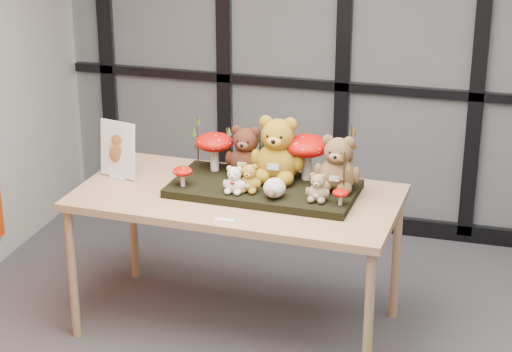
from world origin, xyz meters
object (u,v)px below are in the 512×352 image
(bear_brown_medium, at_px, (246,148))
(mushroom_back_left, at_px, (215,150))
(bear_tan_back, at_px, (338,160))
(mushroom_front_left, at_px, (183,175))
(bear_small_yellow, at_px, (249,176))
(diorama_tray, at_px, (264,189))
(mushroom_front_right, at_px, (340,196))
(bear_pooh_yellow, at_px, (278,145))
(bear_beige_small, at_px, (318,185))
(display_table, at_px, (237,205))
(plush_cream_hedgehog, at_px, (275,187))
(sign_holder, at_px, (118,152))
(mushroom_back_right, at_px, (307,155))
(bear_white_bow, at_px, (234,178))

(bear_brown_medium, distance_m, mushroom_back_left, 0.20)
(bear_brown_medium, relative_size, bear_tan_back, 0.94)
(mushroom_back_left, distance_m, mushroom_front_left, 0.30)
(bear_small_yellow, height_order, mushroom_back_left, mushroom_back_left)
(bear_brown_medium, xyz_separation_m, mushroom_front_left, (-0.28, -0.27, -0.10))
(diorama_tray, height_order, mushroom_back_left, mushroom_back_left)
(mushroom_front_right, bearing_deg, bear_pooh_yellow, 146.61)
(mushroom_back_left, bearing_deg, bear_beige_small, -23.11)
(mushroom_back_left, bearing_deg, display_table, -46.63)
(display_table, distance_m, plush_cream_hedgehog, 0.31)
(diorama_tray, height_order, plush_cream_hedgehog, plush_cream_hedgehog)
(bear_small_yellow, height_order, sign_holder, sign_holder)
(bear_beige_small, relative_size, sign_holder, 0.51)
(mushroom_back_left, distance_m, mushroom_back_right, 0.54)
(mushroom_back_right, bearing_deg, bear_pooh_yellow, -163.33)
(bear_white_bow, bearing_deg, bear_brown_medium, 96.02)
(diorama_tray, xyz_separation_m, bear_white_bow, (-0.12, -0.15, 0.11))
(bear_pooh_yellow, xyz_separation_m, sign_holder, (-0.91, -0.12, -0.09))
(mushroom_back_left, relative_size, mushroom_back_right, 0.86)
(bear_tan_back, relative_size, sign_holder, 1.00)
(bear_pooh_yellow, xyz_separation_m, bear_tan_back, (0.35, -0.05, -0.03))
(display_table, bearing_deg, bear_white_bow, -79.24)
(bear_pooh_yellow, relative_size, bear_white_bow, 2.42)
(bear_white_bow, bearing_deg, display_table, 100.76)
(display_table, bearing_deg, mushroom_front_right, -7.23)
(diorama_tray, height_order, bear_tan_back, bear_tan_back)
(bear_white_bow, relative_size, bear_beige_small, 0.97)
(bear_pooh_yellow, bearing_deg, bear_tan_back, -6.22)
(bear_pooh_yellow, distance_m, mushroom_front_right, 0.51)
(bear_beige_small, distance_m, mushroom_front_right, 0.13)
(bear_white_bow, xyz_separation_m, mushroom_back_left, (-0.21, 0.30, 0.04))
(bear_tan_back, xyz_separation_m, bear_beige_small, (-0.07, -0.19, -0.08))
(bear_tan_back, bearing_deg, bear_brown_medium, 174.14)
(mushroom_front_left, xyz_separation_m, mushroom_front_right, (0.88, -0.03, -0.01))
(bear_white_bow, height_order, mushroom_front_left, bear_white_bow)
(plush_cream_hedgehog, bearing_deg, mushroom_front_right, 1.32)
(bear_white_bow, bearing_deg, mushroom_front_left, 179.62)
(display_table, height_order, bear_brown_medium, bear_brown_medium)
(display_table, height_order, bear_tan_back, bear_tan_back)
(bear_brown_medium, xyz_separation_m, bear_small_yellow, (0.09, -0.24, -0.07))
(diorama_tray, distance_m, bear_brown_medium, 0.27)
(bear_beige_small, height_order, mushroom_back_right, mushroom_back_right)
(display_table, xyz_separation_m, diorama_tray, (0.14, 0.06, 0.09))
(bear_beige_small, distance_m, mushroom_back_right, 0.32)
(bear_tan_back, distance_m, mushroom_front_right, 0.26)
(mushroom_back_left, xyz_separation_m, mushroom_back_right, (0.54, 0.01, 0.02))
(display_table, relative_size, bear_pooh_yellow, 4.48)
(mushroom_front_left, bearing_deg, mushroom_back_right, 24.72)
(bear_tan_back, relative_size, mushroom_back_right, 1.20)
(bear_beige_small, xyz_separation_m, mushroom_back_right, (-0.13, 0.29, 0.05))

